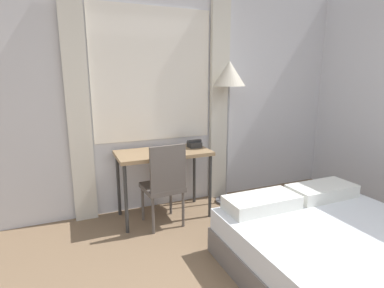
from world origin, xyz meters
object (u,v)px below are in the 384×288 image
bed (362,267)px  telephone (194,144)px  desk (163,158)px  book (171,149)px  standing_lamp (229,81)px  desk_chair (164,182)px

bed → telephone: telephone is taller
desk → book: (0.10, 0.01, 0.09)m
book → standing_lamp: bearing=4.3°
desk → standing_lamp: bearing=4.3°
telephone → book: (-0.30, -0.04, -0.02)m
standing_lamp → book: 1.06m
desk_chair → standing_lamp: bearing=14.2°
desk → bed: bearing=-62.3°
standing_lamp → telephone: (-0.45, -0.01, -0.72)m
telephone → book: 0.31m
desk_chair → bed: size_ratio=0.47×
desk → telephone: size_ratio=6.35×
standing_lamp → book: size_ratio=6.65×
standing_lamp → book: (-0.76, -0.06, -0.75)m
telephone → desk_chair: bearing=-148.1°
bed → telephone: bearing=106.4°
desk_chair → book: desk_chair is taller
standing_lamp → telephone: standing_lamp is taller
book → bed: bearing=-64.9°
desk_chair → bed: 1.88m
desk → bed: (0.94, -1.80, -0.48)m
bed → book: 2.07m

